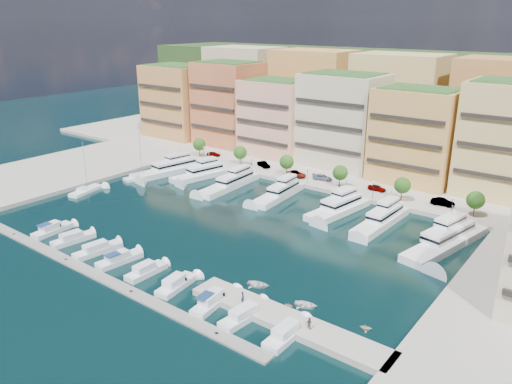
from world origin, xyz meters
The scene contains 56 objects.
ground centered at (0.00, 0.00, 0.00)m, with size 400.00×400.00×0.00m, color black.
north_quay centered at (0.00, 62.00, 0.00)m, with size 220.00×64.00×2.00m, color #9E998E.
west_quay centered at (-62.00, -8.00, 0.00)m, with size 34.00×76.00×2.00m, color #9E998E.
hillside centered at (0.00, 110.00, 0.00)m, with size 240.00×40.00×58.00m, color #183515.
south_pontoon centered at (-3.00, -30.00, 0.00)m, with size 72.00×2.20×0.35m, color gray.
finger_pier centered at (30.00, -22.00, 0.00)m, with size 32.00×5.00×2.00m, color #9E998E.
apartment_0 centered at (-66.00, 49.99, 13.31)m, with size 22.00×16.50×24.80m.
apartment_1 centered at (-44.00, 51.99, 14.31)m, with size 20.00×16.50×26.80m.
apartment_2 centered at (-23.00, 49.99, 12.31)m, with size 20.00×15.50×22.80m.
apartment_3 centered at (-2.00, 51.99, 13.81)m, with size 22.00×16.50×25.80m.
apartment_4 centered at (20.00, 49.99, 12.81)m, with size 20.00×15.50×23.80m.
backblock_0 centered at (-55.00, 74.00, 16.00)m, with size 26.00×18.00×30.00m, color beige.
backblock_1 centered at (-25.00, 74.00, 16.00)m, with size 26.00×18.00×30.00m, color #D99E51.
backblock_2 centered at (5.00, 74.00, 16.00)m, with size 26.00×18.00×30.00m, color #D9C173.
backblock_3 centered at (35.00, 74.00, 16.00)m, with size 26.00×18.00×30.00m, color #C58048.
tree_0 centered at (-40.00, 33.50, 4.74)m, with size 3.80×3.80×5.65m.
tree_1 centered at (-24.00, 33.50, 4.74)m, with size 3.80×3.80×5.65m.
tree_2 centered at (-8.00, 33.50, 4.74)m, with size 3.80×3.80×5.65m.
tree_3 centered at (8.00, 33.50, 4.74)m, with size 3.80×3.80×5.65m.
tree_4 centered at (24.00, 33.50, 4.74)m, with size 3.80×3.80×5.65m.
tree_5 centered at (40.00, 33.50, 4.74)m, with size 3.80×3.80×5.65m.
lamppost_0 centered at (-36.00, 31.20, 3.83)m, with size 0.30×0.30×4.20m.
lamppost_1 centered at (-18.00, 31.20, 3.83)m, with size 0.30×0.30×4.20m.
lamppost_2 centered at (0.00, 31.20, 3.83)m, with size 0.30×0.30×4.20m.
lamppost_3 centered at (18.00, 31.20, 3.83)m, with size 0.30×0.30×4.20m.
lamppost_4 centered at (36.00, 31.20, 3.83)m, with size 0.30×0.30×4.20m.
yacht_0 centered at (-36.70, 18.84, 1.21)m, with size 8.71×22.68×7.30m.
yacht_1 centered at (-26.68, 20.86, 1.09)m, with size 8.02×18.22×7.30m.
yacht_2 centered at (-15.35, 19.47, 1.21)m, with size 5.42×21.02×7.30m.
yacht_3 centered at (-1.08, 20.73, 1.21)m, with size 5.51×18.33×7.30m.
yacht_4 centered at (15.08, 20.64, 1.09)m, with size 7.35×18.65×7.30m.
yacht_5 centered at (25.43, 20.14, 1.21)m, with size 4.76×19.46×7.30m.
yacht_6 centered at (39.64, 18.00, 1.21)m, with size 9.55×24.49×7.30m.
cruiser_1 centered at (-25.28, -24.61, 0.57)m, with size 3.37×8.52×2.66m.
cruiser_2 centered at (-18.07, -24.59, 0.55)m, with size 3.50×8.51×2.55m.
cruiser_3 centered at (-10.30, -24.60, 0.55)m, with size 3.52×9.27×2.55m.
cruiser_4 centered at (-3.99, -24.61, 0.57)m, with size 3.56×8.53×2.66m.
cruiser_5 centered at (3.15, -24.58, 0.55)m, with size 2.52×7.54×2.55m.
cruiser_6 centered at (10.43, -24.59, 0.55)m, with size 3.59×8.08×2.55m.
cruiser_7 centered at (18.41, -24.62, 0.57)m, with size 3.57×9.15×2.66m.
cruiser_8 centered at (24.57, -24.60, 0.55)m, with size 3.30×9.00×2.55m.
cruiser_9 centered at (31.84, -24.59, 0.55)m, with size 2.63×8.39×2.55m.
sailboat_2 centered at (-39.14, 9.86, 0.31)m, with size 4.94×9.79×13.20m.
sailboat_1 centered at (-41.26, -5.86, 0.31)m, with size 4.89×9.73×13.20m.
tender_3 centered at (39.54, -16.53, 0.44)m, with size 1.46×1.69×0.89m, color beige.
tender_0 centered at (20.55, -16.20, 0.38)m, with size 2.61×3.65×0.76m, color silver.
tender_2 centered at (29.86, -16.61, 0.37)m, with size 2.52×3.53×0.73m, color white.
tender_1 centered at (27.91, -18.25, 0.36)m, with size 1.19×1.38×0.73m, color #C6B197.
car_0 centered at (-36.78, 36.28, 1.70)m, with size 1.66×4.12×1.40m, color gray.
car_1 centered at (-17.58, 36.07, 1.79)m, with size 1.67×4.80×1.58m, color gray.
car_2 centered at (-5.23, 34.26, 1.78)m, with size 2.59×5.61×1.56m, color gray.
car_3 centered at (1.66, 35.90, 1.74)m, with size 2.08×5.12×1.49m, color gray.
car_4 centered at (16.58, 36.58, 1.75)m, with size 1.77×4.40×1.50m, color gray.
car_5 centered at (32.64, 36.10, 1.84)m, with size 1.79×5.12×1.69m, color gray.
person_0 centered at (22.75, -22.81, 1.97)m, with size 0.71×0.46×1.93m, color #222244.
person_1 centered at (33.87, -22.22, 1.86)m, with size 0.83×0.65×1.72m, color #493B2C.
Camera 1 is at (63.50, -72.39, 40.84)m, focal length 35.00 mm.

